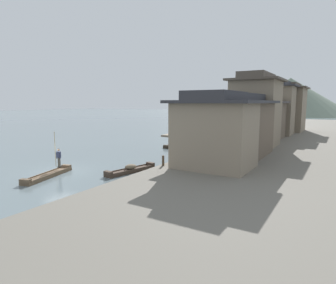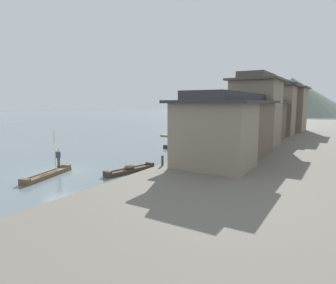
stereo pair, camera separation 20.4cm
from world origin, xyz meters
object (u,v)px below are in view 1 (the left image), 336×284
Objects in this scene: boat_moored_third at (251,134)px; boat_crossing_west at (210,145)px; boat_midriver_upstream at (260,130)px; mooring_post_dock_mid at (195,150)px; boat_foreground_poled at (48,175)px; boat_moored_far at (227,141)px; boat_midriver_drifting at (131,170)px; boat_upstream_distant at (242,126)px; house_waterfront_nearest at (215,131)px; house_waterfront_tall at (255,110)px; house_waterfront_narrow at (266,118)px; house_waterfront_second at (239,125)px; boat_moored_second at (174,144)px; boatman_person at (59,156)px; house_waterfront_far at (277,108)px; mooring_post_dock_near at (163,160)px; house_waterfront_end at (287,108)px; boat_moored_nearest at (263,128)px.

boat_moored_third is 17.14m from boat_crossing_west.
boat_midriver_upstream is 5.43× the size of mooring_post_dock_mid.
boat_moored_far reaches higher than boat_foreground_poled.
boat_upstream_distant is at bearing 96.51° from boat_midriver_drifting.
boat_crossing_west is 0.55× the size of house_waterfront_nearest.
boat_midriver_drifting is 18.40m from house_waterfront_tall.
house_waterfront_tall is at bearing -87.23° from house_waterfront_narrow.
boat_upstream_distant is 0.54× the size of house_waterfront_second.
boat_moored_second reaches higher than boat_crossing_west.
boat_moored_far is (5.06, 27.33, 0.01)m from boat_foreground_poled.
boat_moored_third is (6.01, 37.78, -1.30)m from boatman_person.
mooring_post_dock_near is at bearing -96.50° from house_waterfront_far.
boatman_person reaches higher than boat_moored_second.
boat_moored_far is 11.13m from house_waterfront_far.
house_waterfront_end is at bearing 75.80° from boat_foreground_poled.
boat_moored_second is 20.62m from boat_moored_third.
boat_midriver_drifting is 42.46m from boat_midriver_upstream.
house_waterfront_tall is (6.18, -0.68, 4.82)m from boat_crossing_west.
boat_midriver_drifting reaches higher than boat_upstream_distant.
boat_moored_third is 5.43× the size of mooring_post_dock_mid.
boat_moored_nearest is 0.52× the size of house_waterfront_tall.
house_waterfront_narrow reaches higher than boat_crossing_west.
boat_midriver_upstream is at bearing 82.88° from boatman_person.
house_waterfront_nearest is at bearing -73.14° from boat_moored_far.
boat_midriver_drifting is 2.91m from mooring_post_dock_near.
house_waterfront_narrow is (5.63, -23.06, 3.52)m from boat_moored_nearest.
boat_foreground_poled is 13.84m from house_waterfront_nearest.
boat_moored_third is at bearing -142.76° from house_waterfront_end.
boat_crossing_west is 4.54× the size of mooring_post_dock_near.
boat_crossing_west is at bearing 104.68° from mooring_post_dock_mid.
house_waterfront_far is (5.28, -11.39, 4.76)m from boat_midriver_upstream.
house_waterfront_end is (12.14, -12.62, 4.73)m from boat_upstream_distant.
mooring_post_dock_mid is (-3.69, -2.52, -2.58)m from house_waterfront_second.
house_waterfront_end is 10.57× the size of mooring_post_dock_mid.
house_waterfront_far reaches higher than boat_crossing_west.
house_waterfront_nearest is (5.78, -39.58, 3.46)m from boat_midriver_upstream.
boat_upstream_distant is at bearing 91.21° from boat_foreground_poled.
house_waterfront_end is (11.39, 41.87, 3.46)m from boatman_person.
boat_moored_third is 25.52m from house_waterfront_second.
boat_moored_second is 1.05× the size of boat_upstream_distant.
boat_foreground_poled is 18.41m from house_waterfront_second.
boat_crossing_west is (-1.08, -17.10, -0.05)m from boat_moored_third.
boat_midriver_upstream is at bearing 88.23° from boat_crossing_west.
boat_moored_second is at bearing 88.49° from boat_foreground_poled.
house_waterfront_far is 7.55m from house_waterfront_end.
boat_moored_far is at bearing 106.86° from house_waterfront_nearest.
boat_midriver_drifting is 6.09× the size of mooring_post_dock_mid.
boat_foreground_poled is 0.60× the size of house_waterfront_tall.
boat_moored_second is 1.18× the size of boat_moored_far.
boat_moored_nearest is 0.52× the size of house_waterfront_end.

